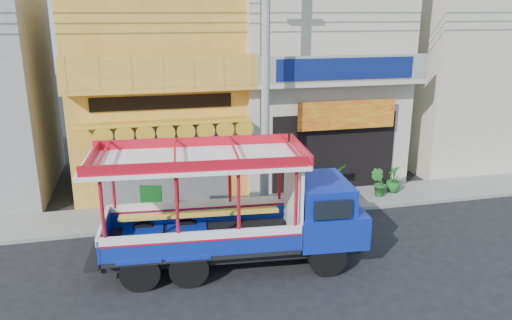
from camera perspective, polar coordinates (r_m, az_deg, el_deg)
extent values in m
plane|color=black|center=(13.70, 8.67, -11.24)|extent=(90.00, 90.00, 0.00)
cube|color=slate|center=(17.09, 3.68, -5.03)|extent=(30.00, 2.00, 0.12)
cube|color=#C5812B|center=(19.32, -11.27, 9.30)|extent=(6.00, 6.00, 8.00)
cube|color=#595B5E|center=(16.90, -10.31, -0.70)|extent=(4.20, 0.10, 2.60)
cube|color=#C38917|center=(15.78, -10.45, 4.25)|extent=(5.20, 1.50, 0.31)
cube|color=#C5812B|center=(16.00, -10.73, 8.05)|extent=(6.00, 0.70, 0.18)
cube|color=#C5812B|center=(15.63, -10.77, 9.89)|extent=(6.00, 0.12, 0.95)
cube|color=black|center=(16.39, -10.69, 6.48)|extent=(4.50, 0.04, 0.45)
cube|color=beige|center=(20.45, 6.01, 9.92)|extent=(6.00, 6.00, 8.00)
cube|color=black|center=(18.16, 8.91, 0.91)|extent=(4.60, 0.12, 2.80)
cube|color=yellow|center=(17.70, 10.35, 5.09)|extent=(3.60, 0.05, 1.00)
cube|color=beige|center=(17.35, 9.70, 8.75)|extent=(6.00, 0.70, 0.18)
cube|color=gray|center=(17.01, 10.18, 10.27)|extent=(6.00, 0.12, 0.85)
cube|color=navy|center=(16.95, 10.27, 10.25)|extent=(4.80, 0.06, 0.70)
cube|color=beige|center=(16.61, -0.27, 8.47)|extent=(0.35, 0.30, 8.00)
cube|color=beige|center=(23.72, 22.38, 9.21)|extent=(6.00, 6.00, 7.60)
cylinder|color=gray|center=(15.06, 1.10, 9.54)|extent=(0.26, 0.26, 9.00)
cylinder|color=black|center=(12.76, 8.16, -11.00)|extent=(0.97, 0.34, 0.95)
cylinder|color=black|center=(14.32, 6.07, -7.72)|extent=(0.97, 0.34, 0.95)
cylinder|color=black|center=(12.28, -7.68, -12.15)|extent=(0.97, 0.34, 0.95)
cylinder|color=black|center=(13.89, -7.87, -8.59)|extent=(0.97, 0.34, 0.95)
cylinder|color=black|center=(12.33, -13.10, -12.34)|extent=(0.97, 0.34, 0.95)
cylinder|color=black|center=(13.94, -12.61, -8.77)|extent=(0.97, 0.34, 0.95)
cube|color=black|center=(13.09, -2.73, -9.62)|extent=(6.49, 2.08, 0.27)
cube|color=#102CB3|center=(13.33, 7.94, -6.81)|extent=(1.87, 2.22, 0.86)
cube|color=#102CB3|center=(13.01, 7.46, -3.78)|extent=(1.48, 2.02, 0.71)
cube|color=black|center=(13.22, 10.23, -3.79)|extent=(0.19, 1.67, 0.52)
cube|color=black|center=(12.96, -6.23, -9.06)|extent=(4.86, 2.46, 0.11)
cube|color=#102CB3|center=(11.91, -6.04, -9.70)|extent=(4.69, 0.46, 0.57)
cube|color=white|center=(11.80, -6.08, -8.58)|extent=(4.70, 0.47, 0.21)
cube|color=#102CB3|center=(13.75, -6.48, -6.00)|extent=(4.69, 0.46, 0.57)
cube|color=white|center=(13.65, -6.52, -5.01)|extent=(4.70, 0.47, 0.21)
cylinder|color=red|center=(11.64, -17.18, -5.41)|extent=(0.09, 0.09, 1.52)
cylinder|color=red|center=(13.48, -16.06, -2.29)|extent=(0.09, 0.09, 1.52)
cube|color=white|center=(12.83, 4.27, -4.08)|extent=(0.23, 1.92, 2.14)
cube|color=white|center=(12.19, -6.99, 0.02)|extent=(5.45, 2.75, 0.10)
cube|color=red|center=(12.14, -7.02, 0.79)|extent=(5.25, 2.64, 0.25)
cube|color=black|center=(16.19, -11.77, -6.20)|extent=(0.63, 0.45, 0.10)
cube|color=#0C4714|center=(16.00, -11.88, -4.49)|extent=(0.67, 0.26, 0.93)
imported|color=#1B5E1D|center=(17.75, 8.55, -2.27)|extent=(1.30, 1.27, 1.09)
imported|color=#1B5E1D|center=(17.99, 13.82, -2.54)|extent=(0.67, 0.67, 0.96)
imported|color=#1B5E1D|center=(18.53, 15.47, -2.10)|extent=(0.70, 0.70, 0.96)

